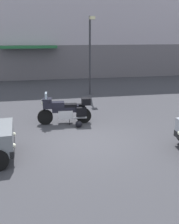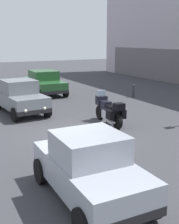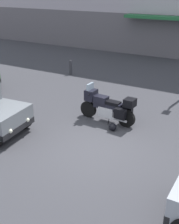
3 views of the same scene
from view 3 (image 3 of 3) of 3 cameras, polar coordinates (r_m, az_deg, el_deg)
ground_plane at (r=9.39m, az=1.04°, el=-7.00°), size 80.00×80.00×0.00m
motorcycle at (r=10.90m, az=3.55°, el=1.09°), size 2.26×0.78×1.36m
helmet at (r=10.45m, az=4.44°, el=-2.86°), size 0.28×0.28×0.28m
bollard_curbside at (r=16.94m, az=-3.66°, el=8.64°), size 0.16×0.16×0.83m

